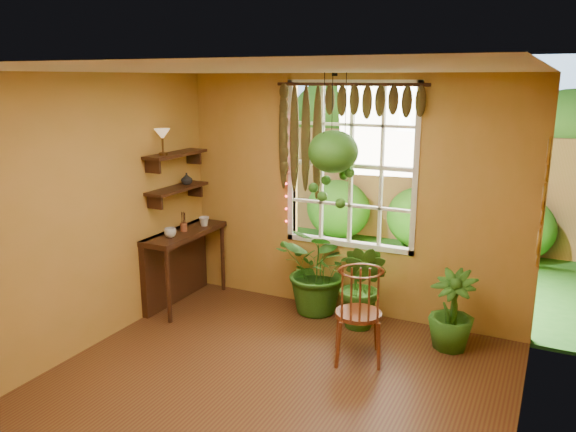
# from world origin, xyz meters

# --- Properties ---
(floor) EXTENTS (4.50, 4.50, 0.00)m
(floor) POSITION_xyz_m (0.00, 0.00, 0.00)
(floor) COLOR #573719
(floor) RESTS_ON ground
(ceiling) EXTENTS (4.50, 4.50, 0.00)m
(ceiling) POSITION_xyz_m (0.00, 0.00, 2.70)
(ceiling) COLOR white
(ceiling) RESTS_ON wall_back
(wall_back) EXTENTS (4.00, 0.00, 4.00)m
(wall_back) POSITION_xyz_m (0.00, 2.25, 1.35)
(wall_back) COLOR #C18F42
(wall_back) RESTS_ON floor
(wall_left) EXTENTS (0.00, 4.50, 4.50)m
(wall_left) POSITION_xyz_m (-2.00, 0.00, 1.35)
(wall_left) COLOR #C18F42
(wall_left) RESTS_ON floor
(wall_right) EXTENTS (0.00, 4.50, 4.50)m
(wall_right) POSITION_xyz_m (2.00, 0.00, 1.35)
(wall_right) COLOR #C18F42
(wall_right) RESTS_ON floor
(window) EXTENTS (1.52, 0.10, 1.86)m
(window) POSITION_xyz_m (0.00, 2.28, 1.70)
(window) COLOR white
(window) RESTS_ON wall_back
(valance_vine) EXTENTS (1.70, 0.12, 1.10)m
(valance_vine) POSITION_xyz_m (-0.08, 2.16, 2.28)
(valance_vine) COLOR #3A1C0F
(valance_vine) RESTS_ON window
(string_lights) EXTENTS (0.03, 0.03, 1.54)m
(string_lights) POSITION_xyz_m (-0.76, 2.19, 1.75)
(string_lights) COLOR #FF2633
(string_lights) RESTS_ON window
(wall_plates) EXTENTS (0.04, 0.32, 1.10)m
(wall_plates) POSITION_xyz_m (1.98, 1.79, 1.55)
(wall_plates) COLOR beige
(wall_plates) RESTS_ON wall_right
(counter_ledge) EXTENTS (0.40, 1.20, 0.90)m
(counter_ledge) POSITION_xyz_m (-1.91, 1.60, 0.55)
(counter_ledge) COLOR #3A1C0F
(counter_ledge) RESTS_ON floor
(shelf_lower) EXTENTS (0.25, 0.90, 0.04)m
(shelf_lower) POSITION_xyz_m (-1.88, 1.60, 1.40)
(shelf_lower) COLOR #3A1C0F
(shelf_lower) RESTS_ON wall_left
(shelf_upper) EXTENTS (0.25, 0.90, 0.04)m
(shelf_upper) POSITION_xyz_m (-1.88, 1.60, 1.80)
(shelf_upper) COLOR #3A1C0F
(shelf_upper) RESTS_ON wall_left
(backyard) EXTENTS (14.00, 10.00, 12.00)m
(backyard) POSITION_xyz_m (0.24, 6.87, 1.28)
(backyard) COLOR #1F601B
(backyard) RESTS_ON ground
(windsor_chair) EXTENTS (0.58, 0.59, 1.19)m
(windsor_chair) POSITION_xyz_m (0.52, 1.15, 0.34)
(windsor_chair) COLOR brown
(windsor_chair) RESTS_ON floor
(potted_plant_left) EXTENTS (1.17, 1.10, 1.04)m
(potted_plant_left) POSITION_xyz_m (-0.25, 2.03, 0.52)
(potted_plant_left) COLOR #225015
(potted_plant_left) RESTS_ON floor
(potted_plant_mid) EXTENTS (0.66, 0.60, 0.97)m
(potted_plant_mid) POSITION_xyz_m (0.33, 1.84, 0.49)
(potted_plant_mid) COLOR #225015
(potted_plant_mid) RESTS_ON floor
(potted_plant_right) EXTENTS (0.56, 0.56, 0.81)m
(potted_plant_right) POSITION_xyz_m (1.27, 1.80, 0.41)
(potted_plant_right) COLOR #225015
(potted_plant_right) RESTS_ON floor
(hanging_basket) EXTENTS (0.53, 0.53, 1.39)m
(hanging_basket) POSITION_xyz_m (-0.07, 1.91, 1.86)
(hanging_basket) COLOR black
(hanging_basket) RESTS_ON ceiling
(cup_a) EXTENTS (0.17, 0.17, 0.11)m
(cup_a) POSITION_xyz_m (-1.78, 1.31, 0.95)
(cup_a) COLOR silver
(cup_a) RESTS_ON counter_ledge
(cup_b) EXTENTS (0.14, 0.14, 0.11)m
(cup_b) POSITION_xyz_m (-1.72, 1.89, 0.96)
(cup_b) COLOR beige
(cup_b) RESTS_ON counter_ledge
(brush_jar) EXTENTS (0.08, 0.08, 0.29)m
(brush_jar) POSITION_xyz_m (-1.80, 1.59, 1.01)
(brush_jar) COLOR brown
(brush_jar) RESTS_ON counter_ledge
(shelf_vase) EXTENTS (0.15, 0.15, 0.14)m
(shelf_vase) POSITION_xyz_m (-1.87, 1.78, 1.49)
(shelf_vase) COLOR #B2AD99
(shelf_vase) RESTS_ON shelf_lower
(tiffany_lamp) EXTENTS (0.17, 0.17, 0.29)m
(tiffany_lamp) POSITION_xyz_m (-1.86, 1.36, 2.03)
(tiffany_lamp) COLOR brown
(tiffany_lamp) RESTS_ON shelf_upper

